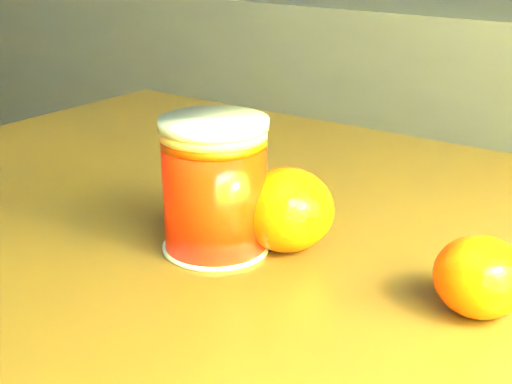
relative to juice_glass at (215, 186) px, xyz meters
The scene contains 4 objects.
kitchen_counter 1.52m from the juice_glass, 129.81° to the left, with size 3.15×0.60×0.90m, color #535358.
juice_glass is the anchor object (origin of this frame).
orange_front 0.06m from the juice_glass, 38.26° to the left, with size 0.07×0.07×0.06m, color #FF5B05.
orange_back 0.20m from the juice_glass, ahead, with size 0.06×0.06×0.05m, color #FF5B05.
Camera 1 is at (1.26, -0.05, 1.05)m, focal length 50.00 mm.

